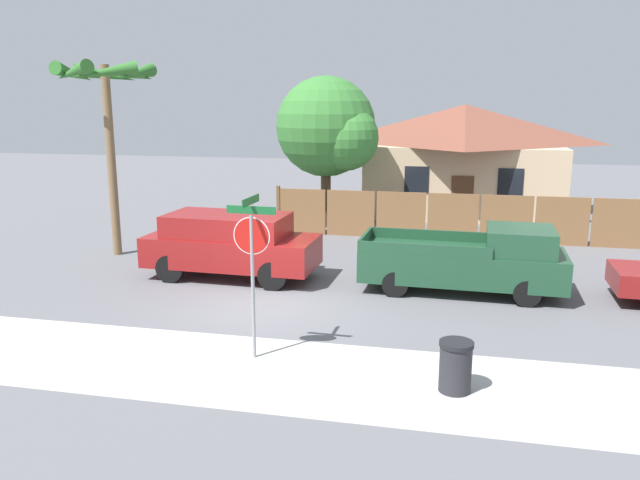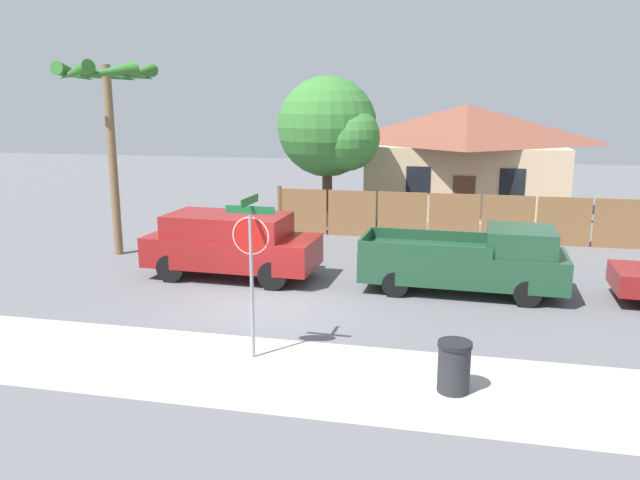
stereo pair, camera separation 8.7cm
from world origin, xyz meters
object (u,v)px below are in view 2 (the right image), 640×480
at_px(orange_pickup, 471,261).
at_px(stop_sign, 251,250).
at_px(oak_tree, 332,129).
at_px(red_suv, 231,243).
at_px(trash_bin, 454,366).
at_px(house, 465,156).
at_px(palm_tree, 107,90).

distance_m(orange_pickup, stop_sign, 6.98).
bearing_deg(orange_pickup, oak_tree, 126.34).
relative_size(red_suv, trash_bin, 5.37).
relative_size(house, stop_sign, 2.80).
relative_size(orange_pickup, stop_sign, 1.65).
relative_size(oak_tree, orange_pickup, 1.12).
distance_m(stop_sign, trash_bin, 4.33).
xyz_separation_m(orange_pickup, stop_sign, (-4.25, -5.38, 1.34)).
height_order(house, palm_tree, palm_tree).
height_order(oak_tree, orange_pickup, oak_tree).
relative_size(palm_tree, trash_bin, 6.73).
bearing_deg(orange_pickup, trash_bin, -91.29).
bearing_deg(stop_sign, palm_tree, 136.36).
bearing_deg(stop_sign, orange_pickup, 53.35).
xyz_separation_m(palm_tree, stop_sign, (7.15, -7.22, -3.14)).
height_order(red_suv, orange_pickup, red_suv).
bearing_deg(trash_bin, palm_tree, 144.49).
xyz_separation_m(palm_tree, trash_bin, (11.06, -7.89, -4.88)).
xyz_separation_m(house, palm_tree, (-11.20, -11.52, 2.83)).
distance_m(red_suv, stop_sign, 6.04).
xyz_separation_m(house, oak_tree, (-5.20, -5.51, 1.40)).
xyz_separation_m(oak_tree, orange_pickup, (5.39, -7.86, -3.05)).
xyz_separation_m(oak_tree, palm_tree, (-6.01, -6.01, 1.43)).
bearing_deg(red_suv, house, 65.91).
distance_m(orange_pickup, trash_bin, 6.07).
distance_m(oak_tree, red_suv, 8.47).
xyz_separation_m(orange_pickup, trash_bin, (-0.34, -6.04, -0.40)).
bearing_deg(trash_bin, oak_tree, 109.97).
bearing_deg(house, orange_pickup, -89.19).
bearing_deg(stop_sign, red_suv, 116.18).
bearing_deg(trash_bin, red_suv, 136.44).
bearing_deg(stop_sign, oak_tree, 96.58).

